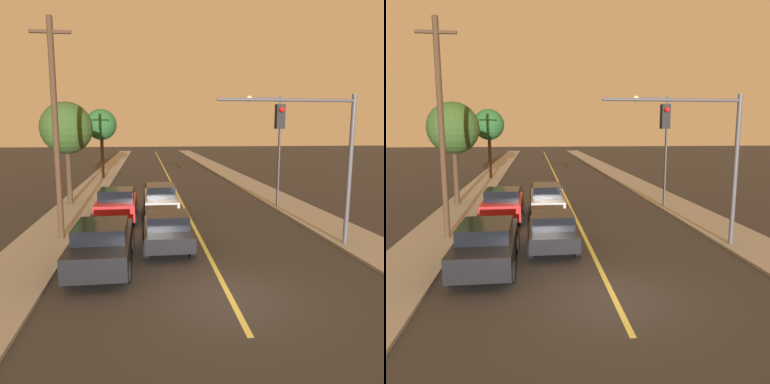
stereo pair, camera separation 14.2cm
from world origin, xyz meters
TOP-DOWN VIEW (x-y plane):
  - ground_plane at (0.00, 0.00)m, footprint 200.00×200.00m
  - road_surface at (0.00, 36.00)m, footprint 10.56×80.00m
  - sidewalk_left at (-6.53, 36.00)m, footprint 2.50×80.00m
  - sidewalk_right at (6.53, 36.00)m, footprint 2.50×80.00m
  - car_near_lane_front at (-1.48, 4.75)m, footprint 1.94×3.86m
  - car_near_lane_second at (-1.48, 11.00)m, footprint 1.86×4.96m
  - car_outer_lane_front at (-3.80, 2.99)m, footprint 2.02×4.78m
  - car_outer_lane_second at (-3.80, 9.90)m, footprint 2.08×4.11m
  - traffic_signal_mast at (4.38, 4.17)m, footprint 5.41×0.42m
  - streetlamp_right at (5.08, 11.95)m, footprint 2.15×0.36m
  - utility_pole_left at (-5.88, 6.38)m, footprint 1.60×0.24m
  - tree_left_near at (-6.34, 26.95)m, footprint 2.89×2.89m
  - tree_left_far at (-6.98, 14.13)m, footprint 3.14×3.14m

SIDE VIEW (x-z plane):
  - ground_plane at x=0.00m, z-range 0.00..0.00m
  - road_surface at x=0.00m, z-range 0.00..0.01m
  - sidewalk_left at x=-6.53m, z-range 0.00..0.12m
  - sidewalk_right at x=6.53m, z-range 0.00..0.12m
  - car_near_lane_front at x=-1.48m, z-range 0.03..1.49m
  - car_outer_lane_front at x=-3.80m, z-range 0.04..1.62m
  - car_outer_lane_second at x=-3.80m, z-range 0.01..1.67m
  - car_near_lane_second at x=-1.48m, z-range 0.02..1.72m
  - traffic_signal_mast at x=4.38m, z-range 1.22..7.12m
  - streetlamp_right at x=5.08m, z-range 1.12..7.65m
  - utility_pole_left at x=-5.88m, z-range 0.29..9.21m
  - tree_left_far at x=-6.98m, z-range 1.64..7.88m
  - tree_left_near at x=-6.34m, z-range 1.88..8.40m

